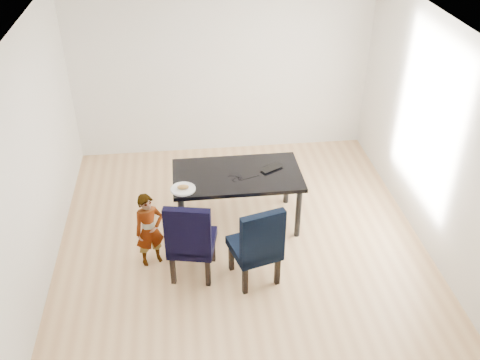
{
  "coord_description": "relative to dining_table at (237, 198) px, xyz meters",
  "views": [
    {
      "loc": [
        -0.62,
        -5.08,
        4.3
      ],
      "look_at": [
        0.0,
        0.2,
        0.85
      ],
      "focal_mm": 40.0,
      "sensor_mm": 36.0,
      "label": 1
    }
  ],
  "objects": [
    {
      "name": "wall_left",
      "position": [
        -2.25,
        -0.5,
        0.98
      ],
      "size": [
        0.01,
        5.0,
        2.7
      ],
      "primitive_type": "cube",
      "color": "beige",
      "rests_on": "ground"
    },
    {
      "name": "dining_table",
      "position": [
        0.0,
        0.0,
        0.0
      ],
      "size": [
        1.6,
        0.9,
        0.75
      ],
      "primitive_type": "cube",
      "color": "black",
      "rests_on": "floor"
    },
    {
      "name": "laptop",
      "position": [
        0.42,
        0.1,
        0.39
      ],
      "size": [
        0.35,
        0.31,
        0.02
      ],
      "primitive_type": "imported",
      "rotation": [
        0.0,
        0.0,
        3.65
      ],
      "color": "black",
      "rests_on": "dining_table"
    },
    {
      "name": "chair_left",
      "position": [
        -0.61,
        -0.88,
        0.15
      ],
      "size": [
        0.6,
        0.61,
        1.04
      ],
      "primitive_type": "cube",
      "rotation": [
        0.0,
        0.0,
        -0.21
      ],
      "color": "black",
      "rests_on": "floor"
    },
    {
      "name": "ceiling",
      "position": [
        0.0,
        -0.5,
        2.33
      ],
      "size": [
        4.5,
        5.0,
        0.01
      ],
      "primitive_type": "cube",
      "color": "white",
      "rests_on": "wall_back"
    },
    {
      "name": "wall_front",
      "position": [
        0.0,
        -3.0,
        0.98
      ],
      "size": [
        4.5,
        0.01,
        2.7
      ],
      "primitive_type": "cube",
      "color": "beige",
      "rests_on": "ground"
    },
    {
      "name": "floor",
      "position": [
        0.0,
        -0.5,
        -0.38
      ],
      "size": [
        4.5,
        5.0,
        0.01
      ],
      "primitive_type": "cube",
      "color": "tan",
      "rests_on": "ground"
    },
    {
      "name": "cable_tangle",
      "position": [
        -0.01,
        -0.13,
        0.38
      ],
      "size": [
        0.13,
        0.13,
        0.01
      ],
      "primitive_type": "torus",
      "rotation": [
        0.0,
        0.0,
        0.03
      ],
      "color": "black",
      "rests_on": "dining_table"
    },
    {
      "name": "sandwich",
      "position": [
        -0.68,
        -0.29,
        0.42
      ],
      "size": [
        0.16,
        0.12,
        0.06
      ],
      "primitive_type": "ellipsoid",
      "rotation": [
        0.0,
        0.0,
        0.44
      ],
      "color": "olive",
      "rests_on": "plate"
    },
    {
      "name": "wall_right",
      "position": [
        2.25,
        -0.5,
        0.98
      ],
      "size": [
        0.01,
        5.0,
        2.7
      ],
      "primitive_type": "cube",
      "color": "silver",
      "rests_on": "ground"
    },
    {
      "name": "plate",
      "position": [
        -0.68,
        -0.28,
        0.38
      ],
      "size": [
        0.39,
        0.39,
        0.02
      ],
      "primitive_type": "cylinder",
      "rotation": [
        0.0,
        0.0,
        -0.35
      ],
      "color": "silver",
      "rests_on": "dining_table"
    },
    {
      "name": "chair_right",
      "position": [
        0.07,
        -1.05,
        0.14
      ],
      "size": [
        0.62,
        0.63,
        1.03
      ],
      "primitive_type": "cube",
      "rotation": [
        0.0,
        0.0,
        0.27
      ],
      "color": "black",
      "rests_on": "floor"
    },
    {
      "name": "child",
      "position": [
        -1.09,
        -0.65,
        0.1
      ],
      "size": [
        0.41,
        0.34,
        0.95
      ],
      "primitive_type": "imported",
      "rotation": [
        0.0,
        0.0,
        0.38
      ],
      "color": "#EC4113",
      "rests_on": "floor"
    },
    {
      "name": "wall_back",
      "position": [
        0.0,
        2.0,
        0.98
      ],
      "size": [
        4.5,
        0.01,
        2.7
      ],
      "primitive_type": "cube",
      "color": "white",
      "rests_on": "ground"
    }
  ]
}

